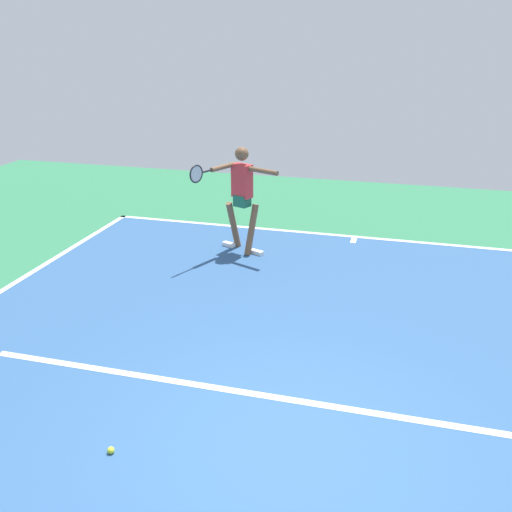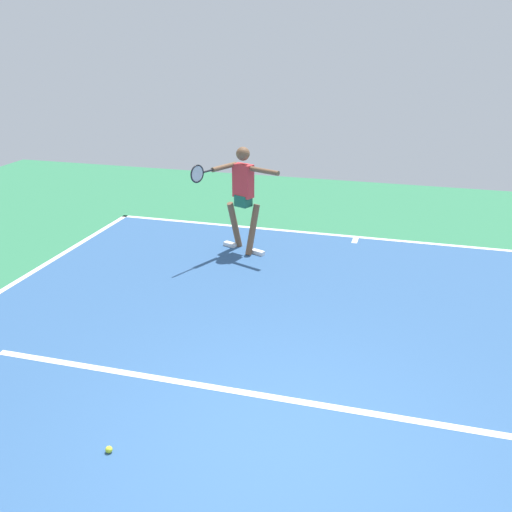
# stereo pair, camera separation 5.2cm
# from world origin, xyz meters

# --- Properties ---
(ground_plane) EXTENTS (20.93, 20.93, 0.00)m
(ground_plane) POSITION_xyz_m (0.00, 0.00, 0.00)
(ground_plane) COLOR #2D754C
(court_surface) EXTENTS (9.70, 12.35, 0.00)m
(court_surface) POSITION_xyz_m (0.00, 0.00, 0.00)
(court_surface) COLOR #2D5484
(court_surface) RESTS_ON ground_plane
(court_line_baseline_near) EXTENTS (9.70, 0.10, 0.01)m
(court_line_baseline_near) POSITION_xyz_m (0.00, -6.12, 0.00)
(court_line_baseline_near) COLOR white
(court_line_baseline_near) RESTS_ON ground_plane
(court_line_service) EXTENTS (7.28, 0.10, 0.01)m
(court_line_service) POSITION_xyz_m (0.00, -0.75, 0.00)
(court_line_service) COLOR white
(court_line_service) RESTS_ON ground_plane
(court_line_centre_mark) EXTENTS (0.10, 0.30, 0.01)m
(court_line_centre_mark) POSITION_xyz_m (0.00, -5.92, 0.00)
(court_line_centre_mark) COLOR white
(court_line_centre_mark) RESTS_ON ground_plane
(tennis_player) EXTENTS (1.28, 1.18, 1.84)m
(tennis_player) POSITION_xyz_m (1.84, -4.84, 1.06)
(tennis_player) COLOR brown
(tennis_player) RESTS_ON ground_plane
(tennis_ball_far_corner) EXTENTS (0.07, 0.07, 0.07)m
(tennis_ball_far_corner) POSITION_xyz_m (1.49, 0.50, 0.03)
(tennis_ball_far_corner) COLOR #CCE033
(tennis_ball_far_corner) RESTS_ON ground_plane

